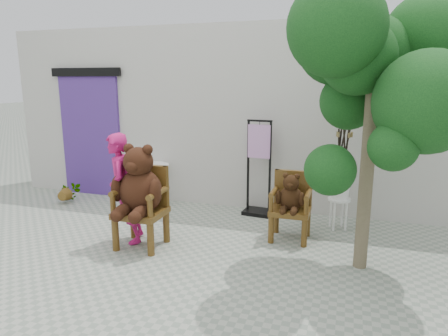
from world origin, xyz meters
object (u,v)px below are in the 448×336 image
display_stand (259,179)px  stool_bucket (340,186)px  person (125,189)px  chair_small (291,199)px  chair_big (140,190)px  cafe_table (152,180)px  tree (375,62)px

display_stand → stool_bucket: bearing=-7.3°
person → stool_bucket: bearing=90.7°
chair_small → display_stand: display_stand is taller
display_stand → stool_bucket: size_ratio=1.04×
chair_big → stool_bucket: size_ratio=0.92×
chair_big → cafe_table: size_ratio=1.90×
chair_small → cafe_table: chair_small is taller
person → display_stand: (1.42, 1.62, -0.14)m
chair_big → cafe_table: bearing=113.2°
cafe_table → display_stand: size_ratio=0.47×
display_stand → stool_bucket: (1.25, -0.29, 0.06)m
chair_small → person: 2.19m
stool_bucket → cafe_table: bearing=175.5°
display_stand → tree: bearing=-38.1°
person → chair_big: bearing=48.8°
cafe_table → tree: 4.12m
chair_big → cafe_table: chair_big is taller
person → stool_bucket: (2.66, 1.33, -0.08)m
stool_bucket → chair_small: bearing=-136.4°
chair_big → chair_small: (1.79, 0.83, -0.20)m
chair_small → stool_bucket: 0.85m
person → cafe_table: (-0.45, 1.58, -0.28)m
cafe_table → stool_bucket: bearing=-4.5°
chair_small → cafe_table: bearing=161.7°
chair_small → cafe_table: (-2.50, 0.83, -0.11)m
chair_big → chair_small: bearing=24.7°
chair_big → chair_small: chair_big is taller
person → display_stand: display_stand is taller
stool_bucket → tree: bearing=-76.4°
chair_small → person: person is taller
stool_bucket → display_stand: bearing=166.9°
chair_big → tree: tree is taller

